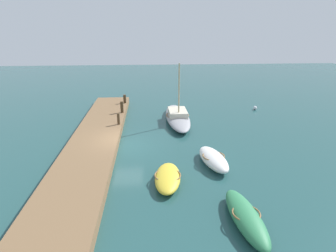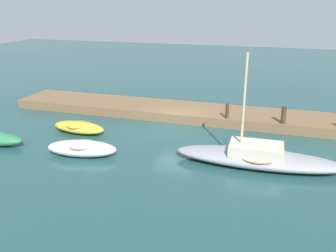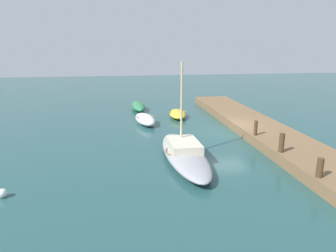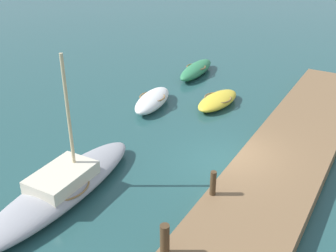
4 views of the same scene
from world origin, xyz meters
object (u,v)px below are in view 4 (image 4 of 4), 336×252
Objects in this scene: rowboat_white at (152,100)px; sailboat_grey at (61,187)px; rowboat_yellow at (218,100)px; mooring_post_mid_east at (213,183)px; rowboat_green at (196,70)px; mooring_post_mid_west at (165,240)px.

sailboat_grey is at bearing 179.76° from rowboat_white.
mooring_post_mid_east reaches higher than rowboat_yellow.
sailboat_grey is 1.85× the size of rowboat_green.
sailboat_grey is 7.61× the size of mooring_post_mid_west.
rowboat_white is at bearing 8.19° from sailboat_grey.
mooring_post_mid_east is at bearing -67.56° from sailboat_grey.
mooring_post_mid_west is at bearing -103.36° from sailboat_grey.
sailboat_grey is at bearing 177.21° from rowboat_yellow.
sailboat_grey is 2.10× the size of rowboat_white.
rowboat_yellow is 3.38× the size of mooring_post_mid_west.
rowboat_white is 3.62× the size of mooring_post_mid_west.
rowboat_yellow is at bearing -142.75° from rowboat_green.
mooring_post_mid_east is (3.19, 0.00, -0.05)m from mooring_post_mid_west.
mooring_post_mid_west is 3.19m from mooring_post_mid_east.
rowboat_yellow is 4.73m from rowboat_green.
mooring_post_mid_east is at bearing 0.00° from mooring_post_mid_west.
mooring_post_mid_east is at bearing -154.38° from rowboat_green.
rowboat_white is 0.88× the size of rowboat_green.
rowboat_yellow is 11.72m from mooring_post_mid_west.
rowboat_white is 8.79m from mooring_post_mid_east.
rowboat_yellow is 3.73× the size of mooring_post_mid_east.
mooring_post_mid_west is (-9.33, -6.26, 0.70)m from rowboat_white.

